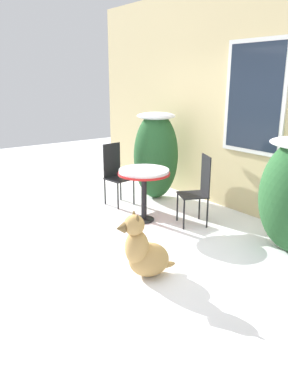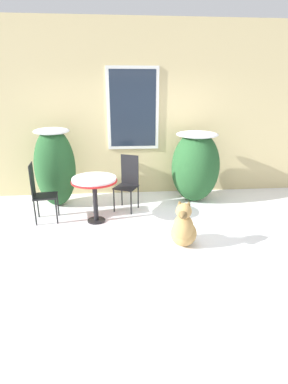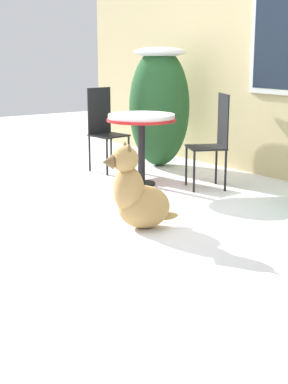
{
  "view_description": "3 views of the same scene",
  "coord_description": "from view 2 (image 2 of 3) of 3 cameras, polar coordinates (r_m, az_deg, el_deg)",
  "views": [
    {
      "loc": [
        3.34,
        -2.36,
        2.02
      ],
      "look_at": [
        -0.8,
        0.74,
        0.44
      ],
      "focal_mm": 35.0,
      "sensor_mm": 36.0,
      "label": 1
    },
    {
      "loc": [
        -0.41,
        -3.97,
        2.16
      ],
      "look_at": [
        0.0,
        0.6,
        0.55
      ],
      "focal_mm": 28.0,
      "sensor_mm": 36.0,
      "label": 2
    },
    {
      "loc": [
        4.31,
        -2.94,
        1.45
      ],
      "look_at": [
        0.5,
        -0.18,
        0.31
      ],
      "focal_mm": 55.0,
      "sensor_mm": 36.0,
      "label": 3
    }
  ],
  "objects": [
    {
      "name": "shrub_middle",
      "position": [
        5.93,
        9.78,
        5.08
      ],
      "size": [
        0.93,
        0.88,
        1.38
      ],
      "color": "#235128",
      "rests_on": "ground_plane"
    },
    {
      "name": "patio_chair_near_table",
      "position": [
        5.49,
        -3.11,
        2.08
      ],
      "size": [
        0.5,
        0.5,
        1.0
      ],
      "rotation": [
        0.0,
        0.0,
        -0.46
      ],
      "color": "black",
      "rests_on": "ground_plane"
    },
    {
      "name": "ground_plane",
      "position": [
        4.54,
        0.68,
        -9.09
      ],
      "size": [
        16.0,
        16.0,
        0.0
      ],
      "primitive_type": "plane",
      "color": "white"
    },
    {
      "name": "patio_table",
      "position": [
        4.96,
        -9.44,
        1.55
      ],
      "size": [
        0.75,
        0.75,
        0.78
      ],
      "color": "black",
      "rests_on": "ground_plane"
    },
    {
      "name": "house_wall",
      "position": [
        6.2,
        -1.39,
        15.05
      ],
      "size": [
        8.0,
        0.1,
        3.39
      ],
      "color": "#D1BC84",
      "rests_on": "ground_plane"
    },
    {
      "name": "dog",
      "position": [
        4.29,
        7.53,
        -7.02
      ],
      "size": [
        0.49,
        0.65,
        0.72
      ],
      "rotation": [
        0.0,
        0.0,
        -0.31
      ],
      "color": "tan",
      "rests_on": "ground_plane"
    },
    {
      "name": "shrub_left",
      "position": [
        5.84,
        -16.6,
        4.81
      ],
      "size": [
        0.75,
        0.77,
        1.48
      ],
      "color": "#235128",
      "rests_on": "ground_plane"
    },
    {
      "name": "patio_chair_far_side",
      "position": [
        5.25,
        -19.23,
        0.15
      ],
      "size": [
        0.41,
        0.41,
        1.0
      ],
      "rotation": [
        0.0,
        0.0,
        1.68
      ],
      "color": "black",
      "rests_on": "ground_plane"
    }
  ]
}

